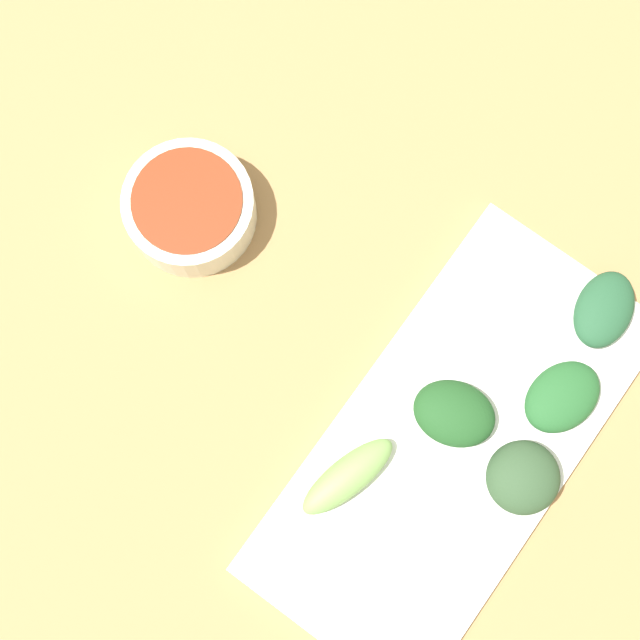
{
  "coord_description": "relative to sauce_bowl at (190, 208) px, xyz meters",
  "views": [
    {
      "loc": [
        0.07,
        -0.09,
        0.72
      ],
      "look_at": [
        -0.0,
        0.01,
        0.05
      ],
      "focal_mm": 51.15,
      "sensor_mm": 36.0,
      "label": 1
    }
  ],
  "objects": [
    {
      "name": "broccoli_leafy_3",
      "position": [
        0.31,
        0.05,
        -0.0
      ],
      "size": [
        0.06,
        0.07,
        0.02
      ],
      "primitive_type": "ellipsoid",
      "rotation": [
        0.0,
        0.0,
        -0.25
      ],
      "color": "#235829",
      "rests_on": "serving_plate"
    },
    {
      "name": "serving_plate",
      "position": [
        0.27,
        -0.03,
        -0.02
      ],
      "size": [
        0.17,
        0.34,
        0.01
      ],
      "primitive_type": "cube",
      "color": "white",
      "rests_on": "tabletop"
    },
    {
      "name": "tabletop",
      "position": [
        0.14,
        -0.03,
        -0.03
      ],
      "size": [
        2.1,
        2.1,
        0.02
      ],
      "primitive_type": "cube",
      "color": "#9F784A",
      "rests_on": "ground"
    },
    {
      "name": "sauce_bowl",
      "position": [
        0.0,
        0.0,
        0.0
      ],
      "size": [
        0.1,
        0.1,
        0.04
      ],
      "color": "silver",
      "rests_on": "tabletop"
    },
    {
      "name": "broccoli_leafy_2",
      "position": [
        0.32,
        -0.02,
        0.0
      ],
      "size": [
        0.06,
        0.07,
        0.03
      ],
      "primitive_type": "ellipsoid",
      "rotation": [
        0.0,
        0.0,
        -0.23
      ],
      "color": "#2E492C",
      "rests_on": "serving_plate"
    },
    {
      "name": "broccoli_leafy_0",
      "position": [
        0.26,
        -0.01,
        0.0
      ],
      "size": [
        0.07,
        0.06,
        0.02
      ],
      "primitive_type": "ellipsoid",
      "rotation": [
        0.0,
        0.0,
        0.29
      ],
      "color": "#1E4A20",
      "rests_on": "serving_plate"
    },
    {
      "name": "broccoli_stalk_1",
      "position": [
        0.22,
        -0.09,
        -0.0
      ],
      "size": [
        0.05,
        0.09,
        0.02
      ],
      "primitive_type": "ellipsoid",
      "rotation": [
        0.0,
        0.0,
        -0.27
      ],
      "color": "#76A051",
      "rests_on": "serving_plate"
    },
    {
      "name": "broccoli_leafy_4",
      "position": [
        0.3,
        0.12,
        0.0
      ],
      "size": [
        0.05,
        0.07,
        0.02
      ],
      "primitive_type": "ellipsoid",
      "rotation": [
        0.0,
        0.0,
        0.17
      ],
      "color": "#234F31",
      "rests_on": "serving_plate"
    }
  ]
}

